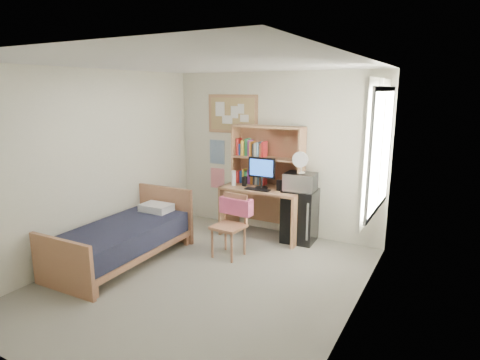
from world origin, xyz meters
The scene contains 26 objects.
floor centered at (0.00, 0.00, -0.01)m, with size 3.60×4.20×0.02m, color gray.
ceiling centered at (0.00, 0.00, 2.60)m, with size 3.60×4.20×0.02m, color white.
wall_back centered at (0.00, 2.10, 1.30)m, with size 3.60×0.04×2.60m, color white.
wall_front centered at (0.00, -2.10, 1.30)m, with size 3.60×0.04×2.60m, color white.
wall_left centered at (-1.80, 0.00, 1.30)m, with size 0.04×4.20×2.60m, color white.
wall_right centered at (1.80, 0.00, 1.30)m, with size 0.04×4.20×2.60m, color white.
window_unit centered at (1.75, 1.20, 1.60)m, with size 0.10×1.40×1.70m, color white.
curtain_left centered at (1.72, 0.80, 1.60)m, with size 0.04×0.55×1.70m, color silver.
curtain_right centered at (1.72, 1.60, 1.60)m, with size 0.04×0.55×1.70m, color silver.
bulletin_board centered at (-0.78, 2.08, 1.92)m, with size 0.94×0.03×0.64m, color tan.
poster_wave centered at (-1.10, 2.09, 1.25)m, with size 0.30×0.01×0.42m, color #255994.
poster_japan centered at (-1.10, 2.09, 0.78)m, with size 0.28×0.01×0.36m, color #ED2941.
desk centered at (-0.04, 1.76, 0.40)m, with size 1.29×0.65×0.81m, color tan.
desk_chair centered at (-0.10, 0.79, 0.45)m, with size 0.45×0.45×0.89m, color #AE7652.
mini_fridge centered at (0.56, 1.84, 0.41)m, with size 0.48×0.48×0.82m, color black.
bed centered at (-1.28, -0.08, 0.26)m, with size 0.95×1.90×0.52m, color black.
hutch centered at (-0.04, 1.91, 1.29)m, with size 1.17×0.30×0.96m, color tan.
monitor centered at (-0.04, 1.70, 1.04)m, with size 0.45×0.04×0.48m, color black.
keyboard centered at (-0.04, 1.56, 0.82)m, with size 0.40×0.13×0.02m, color black.
speaker_left centered at (-0.34, 1.70, 0.88)m, with size 0.06×0.06×0.15m, color black.
speaker_right centered at (0.26, 1.70, 0.89)m, with size 0.07×0.07×0.17m, color black.
water_bottle centered at (-0.52, 1.66, 0.93)m, with size 0.07×0.07×0.24m, color white.
hoodie centered at (-0.09, 0.99, 0.69)m, with size 0.49×0.15×0.24m, color #DF5481.
microwave centered at (0.56, 1.82, 0.96)m, with size 0.46×0.35×0.26m, color #B6B6BB.
desk_fan centered at (0.56, 1.82, 1.24)m, with size 0.24×0.24×0.29m, color white.
pillow centered at (-1.30, 0.67, 0.58)m, with size 0.45×0.32×0.11m, color white.
Camera 1 is at (2.63, -3.80, 2.32)m, focal length 30.00 mm.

